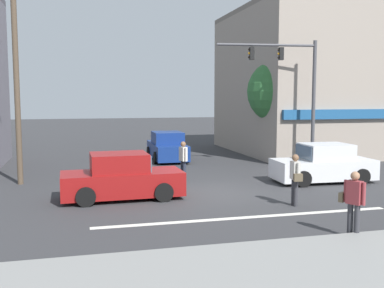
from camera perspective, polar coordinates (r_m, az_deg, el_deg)
ground_plane at (r=16.53m, az=2.68°, el=-6.20°), size 120.00×120.00×0.00m
lane_marking_stripe at (r=13.32m, az=7.14°, el=-9.22°), size 9.00×0.24×0.01m
sidewalk_curb at (r=9.07m, az=19.26°, el=-16.39°), size 40.00×5.00×0.16m
building_right_corner at (r=30.22m, az=15.46°, el=7.65°), size 10.34×10.96×8.97m
street_tree at (r=25.29m, az=11.01°, el=6.53°), size 3.54×3.54×5.56m
utility_pole_near_left at (r=19.08m, az=-21.41°, el=7.87°), size 1.40×0.22×8.20m
traffic_light_mast at (r=22.41m, az=12.91°, el=7.59°), size 4.86×0.77×6.20m
sedan_parked_curbside at (r=19.25m, az=16.35°, el=-2.55°), size 4.17×2.01×1.58m
sedan_crossing_rightbound at (r=24.92m, az=-3.16°, el=-0.43°), size 1.92×4.12×1.58m
sedan_crossing_leftbound at (r=15.62m, az=-8.91°, el=-4.32°), size 4.14×1.96×1.58m
pedestrian_foreground_with_bag at (r=11.85m, az=19.81°, el=-6.72°), size 0.45×0.68×1.67m
pedestrian_mid_crossing at (r=18.54m, az=-1.12°, el=-1.89°), size 0.30×0.55×1.67m
pedestrian_far_side at (r=14.76m, az=12.97°, el=-4.06°), size 0.33×0.67×1.67m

